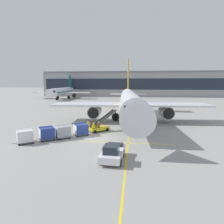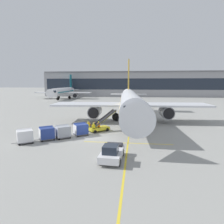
{
  "view_description": "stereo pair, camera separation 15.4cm",
  "coord_description": "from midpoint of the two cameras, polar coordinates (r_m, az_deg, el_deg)",
  "views": [
    {
      "loc": [
        6.08,
        -27.52,
        8.0
      ],
      "look_at": [
        2.59,
        3.3,
        3.39
      ],
      "focal_mm": 31.39,
      "sensor_mm": 36.0,
      "label": 1
    },
    {
      "loc": [
        6.23,
        -27.5,
        8.0
      ],
      "look_at": [
        2.59,
        3.3,
        3.39
      ],
      "focal_mm": 31.39,
      "sensor_mm": 36.0,
      "label": 2
    }
  ],
  "objects": [
    {
      "name": "safety_cone_nose_mark",
      "position": [
        37.92,
        -5.36,
        -3.25
      ],
      "size": [
        0.6,
        0.6,
        0.68
      ],
      "color": "black",
      "rests_on": "ground"
    },
    {
      "name": "baggage_cart_lead",
      "position": [
        30.52,
        -9.23,
        -4.91
      ],
      "size": [
        2.67,
        2.47,
        1.91
      ],
      "color": "#515156",
      "rests_on": "ground"
    },
    {
      "name": "safety_cone_wingtip",
      "position": [
        37.62,
        -6.99,
        -3.3
      ],
      "size": [
        0.68,
        0.68,
        0.76
      ],
      "color": "black",
      "rests_on": "ground"
    },
    {
      "name": "baggage_cart_fourth",
      "position": [
        28.74,
        -24.16,
        -6.4
      ],
      "size": [
        2.67,
        2.47,
        1.91
      ],
      "color": "#515156",
      "rests_on": "ground"
    },
    {
      "name": "distant_airplane",
      "position": [
        102.6,
        -14.23,
        5.77
      ],
      "size": [
        28.12,
        37.65,
        12.81
      ],
      "color": "white",
      "rests_on": "ground"
    },
    {
      "name": "ground_crew_wingwalker",
      "position": [
        30.39,
        -9.44,
        -4.98
      ],
      "size": [
        0.42,
        0.48,
        1.74
      ],
      "color": "#333847",
      "rests_on": "ground"
    },
    {
      "name": "safety_cone_engine_keepout",
      "position": [
        36.97,
        -6.69,
        -3.49
      ],
      "size": [
        0.7,
        0.7,
        0.79
      ],
      "color": "black",
      "rests_on": "ground"
    },
    {
      "name": "apron_guidance_line_stop_bar",
      "position": [
        26.7,
        4.42,
        -8.99
      ],
      "size": [
        12.0,
        0.2,
        0.01
      ],
      "color": "yellow",
      "rests_on": "ground"
    },
    {
      "name": "ground_crew_by_loader",
      "position": [
        32.65,
        -7.12,
        -3.99
      ],
      "size": [
        0.55,
        0.35,
        1.74
      ],
      "color": "black",
      "rests_on": "ground"
    },
    {
      "name": "terminal_building",
      "position": [
        123.14,
        7.3,
        8.08
      ],
      "size": [
        112.48,
        19.44,
        14.72
      ],
      "color": "#939399",
      "rests_on": "ground"
    },
    {
      "name": "pushback_tug",
      "position": [
        20.78,
        -0.09,
        -11.74
      ],
      "size": [
        2.38,
        4.53,
        1.83
      ],
      "color": "silver",
      "rests_on": "ground"
    },
    {
      "name": "ground_crew_by_carts",
      "position": [
        31.49,
        -5.55,
        -4.43
      ],
      "size": [
        0.57,
        0.25,
        1.74
      ],
      "color": "black",
      "rests_on": "ground"
    },
    {
      "name": "parked_airplane",
      "position": [
        40.53,
        5.19,
        2.86
      ],
      "size": [
        32.09,
        42.37,
        14.52
      ],
      "color": "silver",
      "rests_on": "ground"
    },
    {
      "name": "baggage_cart_third",
      "position": [
        29.24,
        -18.6,
        -5.85
      ],
      "size": [
        2.67,
        2.47,
        1.91
      ],
      "color": "#515156",
      "rests_on": "ground"
    },
    {
      "name": "ground_plane",
      "position": [
        29.3,
        -5.97,
        -7.43
      ],
      "size": [
        600.0,
        600.0,
        0.0
      ],
      "primitive_type": "plane",
      "color": "gray"
    },
    {
      "name": "baggage_cart_second",
      "position": [
        29.58,
        -14.21,
        -5.5
      ],
      "size": [
        2.67,
        2.47,
        1.91
      ],
      "color": "#515156",
      "rests_on": "ground"
    },
    {
      "name": "belt_loader",
      "position": [
        32.76,
        -3.69,
        -4.02
      ],
      "size": [
        4.6,
        4.31,
        3.5
      ],
      "color": "gold",
      "rests_on": "ground"
    },
    {
      "name": "ground_crew_marshaller",
      "position": [
        32.34,
        -4.05,
        -4.06
      ],
      "size": [
        0.49,
        0.41,
        1.74
      ],
      "color": "#514C42",
      "rests_on": "ground"
    },
    {
      "name": "apron_guidance_line_lead_in",
      "position": [
        40.42,
        5.24,
        -2.98
      ],
      "size": [
        0.2,
        110.0,
        0.01
      ],
      "color": "yellow",
      "rests_on": "ground"
    }
  ]
}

